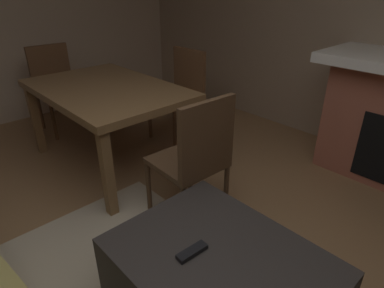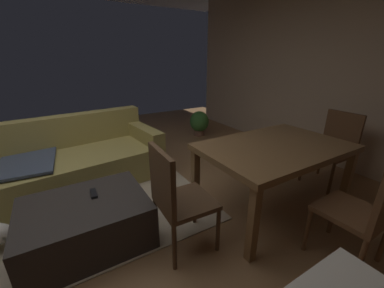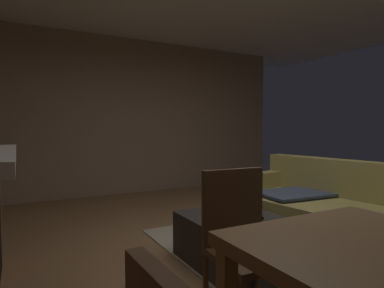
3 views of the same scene
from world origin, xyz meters
name	(u,v)px [view 2 (image 2 of 3)]	position (x,y,z in m)	size (l,w,h in m)	color
floor	(84,223)	(0.00, 0.00, 0.00)	(8.55, 8.55, 0.00)	olive
wall_right_window_side	(320,68)	(3.56, 0.00, 1.41)	(0.12, 5.95, 2.82)	#C4AA91
area_rug	(82,208)	(0.02, 0.28, 0.01)	(2.60, 2.00, 0.01)	tan
couch	(70,163)	(0.00, 0.93, 0.30)	(2.28, 1.23, 0.84)	#9E8E4C
ottoman_coffee_table	(87,223)	(0.02, -0.31, 0.21)	(1.01, 0.78, 0.41)	#2D2826
tv_remote	(93,193)	(0.11, -0.22, 0.42)	(0.05, 0.16, 0.02)	black
dining_table	(274,152)	(1.79, -0.76, 0.66)	(1.48, 0.97, 0.74)	brown
dining_chair_west	(175,195)	(0.66, -0.76, 0.52)	(0.46, 0.46, 0.93)	#513823
dining_chair_east	(335,145)	(2.92, -0.76, 0.52)	(0.45, 0.45, 0.93)	brown
dining_chair_south	(367,208)	(1.79, -1.64, 0.52)	(0.45, 0.45, 0.93)	brown
potted_plant	(199,122)	(2.52, 1.78, 0.28)	(0.39, 0.39, 0.52)	brown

